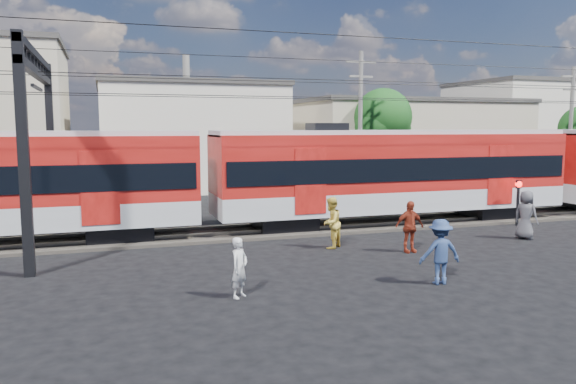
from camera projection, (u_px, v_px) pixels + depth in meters
The scene contains 18 objects.
ground at pixel (395, 278), 16.15m from camera, with size 120.00×120.00×0.00m, color black.
track_bed at pixel (301, 228), 23.69m from camera, with size 70.00×3.40×0.12m, color #2D2823.
rail_near at pixel (308, 228), 22.96m from camera, with size 70.00×0.12×0.12m, color #59544C.
rail_far at pixel (296, 222), 24.38m from camera, with size 70.00×0.12×0.12m, color #59544C.
commuter_train at pixel (398, 170), 24.82m from camera, with size 50.30×3.08×4.17m.
catenary at pixel (78, 104), 20.40m from camera, with size 70.00×9.30×7.52m.
building_midwest at pixel (188, 136), 40.57m from camera, with size 12.24×12.24×7.30m.
building_mideast at pixel (404, 142), 42.77m from camera, with size 16.32×10.20×6.30m.
building_east at pixel (519, 128), 50.77m from camera, with size 10.20×10.20×8.30m.
utility_pole_mid at pixel (360, 123), 31.63m from camera, with size 1.80×0.24×8.50m.
utility_pole_east at pixel (570, 127), 35.07m from camera, with size 1.80×0.24×8.00m.
tree_near at pixel (385, 121), 35.52m from camera, with size 3.82×3.64×6.72m.
pedestrian_a at pixel (239, 268), 14.25m from camera, with size 0.57×0.37×1.55m, color silver.
pedestrian_b at pixel (331, 223), 20.00m from camera, with size 0.89×0.70×1.84m, color gold.
pedestrian_c at pixel (440, 252), 15.46m from camera, with size 1.17×0.67×1.81m, color navy.
pedestrian_d at pixel (409, 227), 19.35m from camera, with size 1.05×0.44×1.79m, color maroon.
pedestrian_e at pixel (526, 215), 21.64m from camera, with size 0.92×0.60×1.89m, color #49484D.
crossing_signal at pixel (518, 194), 24.51m from camera, with size 0.29×0.29×2.01m.
Camera 1 is at (-7.84, -13.99, 4.35)m, focal length 35.00 mm.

